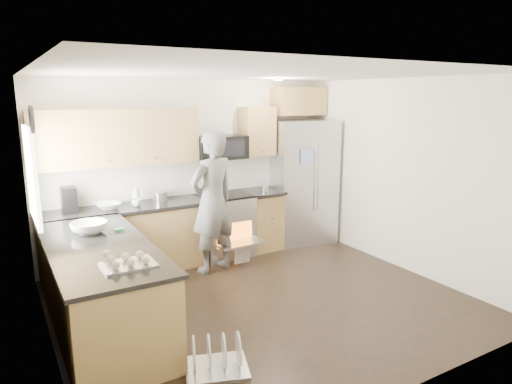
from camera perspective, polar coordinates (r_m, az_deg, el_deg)
ground at (r=5.50m, az=0.85°, el=-13.53°), size 4.50×4.50×0.00m
room_shell at (r=5.01m, az=0.45°, el=4.02°), size 4.54×4.04×2.62m
back_cabinet_run at (r=6.47m, az=-11.67°, el=-0.82°), size 4.45×0.64×2.50m
peninsula at (r=4.95m, az=-18.71°, el=-11.28°), size 0.96×2.36×1.04m
stove_range at (r=6.83m, az=-3.97°, el=-2.40°), size 0.76×0.97×1.79m
refrigerator at (r=7.49m, az=5.74°, el=1.33°), size 1.09×0.91×1.99m
person at (r=6.16m, az=-5.47°, el=-1.21°), size 0.81×0.64×1.94m
dish_rack at (r=4.27m, az=-4.95°, el=-20.26°), size 0.66×0.59×0.34m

